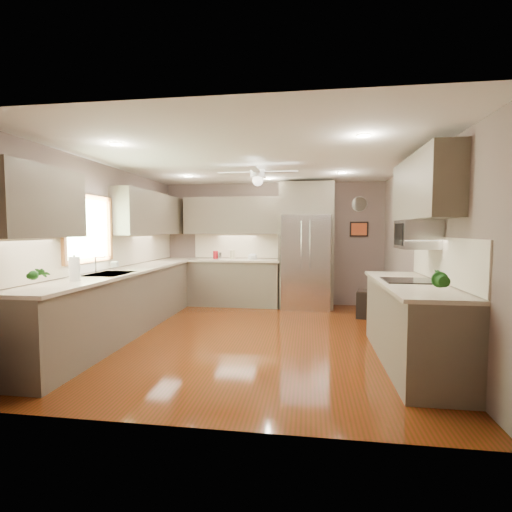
% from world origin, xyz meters
% --- Properties ---
extents(floor, '(5.00, 5.00, 0.00)m').
position_xyz_m(floor, '(0.00, 0.00, 0.00)').
color(floor, '#442309').
rests_on(floor, ground).
extents(ceiling, '(5.00, 5.00, 0.00)m').
position_xyz_m(ceiling, '(0.00, 0.00, 2.50)').
color(ceiling, white).
rests_on(ceiling, ground).
extents(wall_back, '(4.50, 0.00, 4.50)m').
position_xyz_m(wall_back, '(0.00, 2.50, 1.25)').
color(wall_back, '#6A5750').
rests_on(wall_back, ground).
extents(wall_front, '(4.50, 0.00, 4.50)m').
position_xyz_m(wall_front, '(0.00, -2.50, 1.25)').
color(wall_front, '#6A5750').
rests_on(wall_front, ground).
extents(wall_left, '(0.00, 5.00, 5.00)m').
position_xyz_m(wall_left, '(-2.25, 0.00, 1.25)').
color(wall_left, '#6A5750').
rests_on(wall_left, ground).
extents(wall_right, '(0.00, 5.00, 5.00)m').
position_xyz_m(wall_right, '(2.25, 0.00, 1.25)').
color(wall_right, '#6A5750').
rests_on(wall_right, ground).
extents(canister_a, '(0.11, 0.11, 0.17)m').
position_xyz_m(canister_a, '(-1.14, 2.24, 1.02)').
color(canister_a, maroon).
rests_on(canister_a, back_run).
extents(canister_b, '(0.11, 0.11, 0.13)m').
position_xyz_m(canister_b, '(-1.05, 2.20, 1.01)').
color(canister_b, silver).
rests_on(canister_b, back_run).
extents(canister_c, '(0.11, 0.11, 0.18)m').
position_xyz_m(canister_c, '(-0.79, 2.25, 1.03)').
color(canister_c, '#B7AE89').
rests_on(canister_c, back_run).
extents(soap_bottle, '(0.10, 0.10, 0.18)m').
position_xyz_m(soap_bottle, '(-2.06, -0.08, 1.03)').
color(soap_bottle, white).
rests_on(soap_bottle, left_run).
extents(potted_plant_left, '(0.17, 0.13, 0.30)m').
position_xyz_m(potted_plant_left, '(-1.95, -1.84, 1.09)').
color(potted_plant_left, '#1C5718').
rests_on(potted_plant_left, left_run).
extents(potted_plant_right, '(0.19, 0.15, 0.32)m').
position_xyz_m(potted_plant_right, '(1.91, -1.77, 1.10)').
color(potted_plant_right, '#1C5718').
rests_on(potted_plant_right, right_run).
extents(bowl, '(0.25, 0.25, 0.05)m').
position_xyz_m(bowl, '(-0.37, 2.19, 0.96)').
color(bowl, '#B7AE89').
rests_on(bowl, back_run).
extents(left_run, '(0.65, 4.70, 1.45)m').
position_xyz_m(left_run, '(-1.95, 0.15, 0.48)').
color(left_run, '#4E4638').
rests_on(left_run, ground).
extents(back_run, '(1.85, 0.65, 1.45)m').
position_xyz_m(back_run, '(-0.72, 2.20, 0.48)').
color(back_run, '#4E4638').
rests_on(back_run, ground).
extents(uppers, '(4.50, 4.70, 0.95)m').
position_xyz_m(uppers, '(-0.74, 0.71, 1.87)').
color(uppers, '#4E4638').
rests_on(uppers, wall_left).
extents(window, '(0.05, 1.12, 0.92)m').
position_xyz_m(window, '(-2.22, -0.50, 1.55)').
color(window, '#BFF2B2').
rests_on(window, wall_left).
extents(sink, '(0.50, 0.70, 0.32)m').
position_xyz_m(sink, '(-1.93, -0.50, 0.91)').
color(sink, silver).
rests_on(sink, left_run).
extents(refrigerator, '(1.06, 0.75, 2.45)m').
position_xyz_m(refrigerator, '(0.70, 2.16, 1.19)').
color(refrigerator, silver).
rests_on(refrigerator, ground).
extents(right_run, '(0.70, 2.20, 1.45)m').
position_xyz_m(right_run, '(1.93, -0.80, 0.48)').
color(right_run, '#4E4638').
rests_on(right_run, ground).
extents(microwave, '(0.43, 0.55, 0.34)m').
position_xyz_m(microwave, '(2.03, -0.55, 1.48)').
color(microwave, silver).
rests_on(microwave, wall_right).
extents(ceiling_fan, '(1.18, 1.18, 0.32)m').
position_xyz_m(ceiling_fan, '(-0.00, 0.30, 2.33)').
color(ceiling_fan, white).
rests_on(ceiling_fan, ceiling).
extents(recessed_lights, '(2.84, 3.14, 0.01)m').
position_xyz_m(recessed_lights, '(-0.04, 0.40, 2.49)').
color(recessed_lights, white).
rests_on(recessed_lights, ceiling).
extents(wall_clock, '(0.30, 0.03, 0.30)m').
position_xyz_m(wall_clock, '(1.75, 2.48, 2.05)').
color(wall_clock, white).
rests_on(wall_clock, wall_back).
extents(framed_print, '(0.36, 0.03, 0.30)m').
position_xyz_m(framed_print, '(1.75, 2.48, 1.55)').
color(framed_print, black).
rests_on(framed_print, wall_back).
extents(stool, '(0.49, 0.49, 0.48)m').
position_xyz_m(stool, '(1.81, 1.46, 0.24)').
color(stool, black).
rests_on(stool, ground).
extents(paper_towel, '(0.12, 0.12, 0.30)m').
position_xyz_m(paper_towel, '(-1.94, -1.23, 1.08)').
color(paper_towel, white).
rests_on(paper_towel, left_run).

